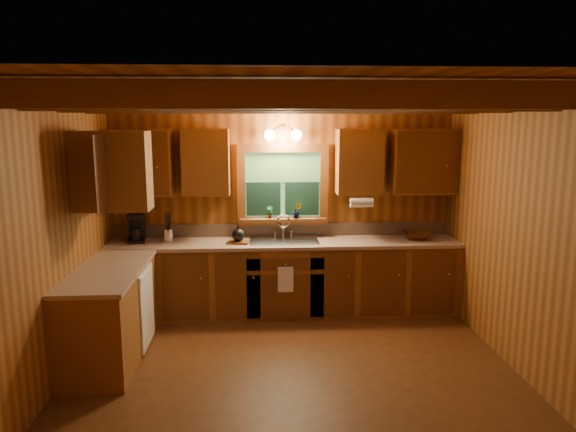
% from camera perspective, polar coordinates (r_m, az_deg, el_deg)
% --- Properties ---
extents(room, '(4.20, 4.20, 4.20)m').
position_cam_1_polar(room, '(4.74, 0.58, -2.31)').
color(room, '#542E14').
rests_on(room, ground).
extents(ceiling_beams, '(4.20, 2.54, 0.18)m').
position_cam_1_polar(ceiling_beams, '(4.63, 0.61, 12.21)').
color(ceiling_beams, brown).
rests_on(ceiling_beams, room).
extents(base_cabinets, '(4.20, 2.22, 0.86)m').
position_cam_1_polar(base_cabinets, '(6.20, -4.87, -7.64)').
color(base_cabinets, brown).
rests_on(base_cabinets, ground).
extents(countertop, '(4.20, 2.24, 0.04)m').
position_cam_1_polar(countertop, '(6.09, -4.81, -3.59)').
color(countertop, tan).
rests_on(countertop, base_cabinets).
extents(backsplash, '(4.20, 0.02, 0.16)m').
position_cam_1_polar(backsplash, '(6.65, -0.57, -1.48)').
color(backsplash, tan).
rests_on(backsplash, room).
extents(dishwasher_panel, '(0.02, 0.60, 0.80)m').
position_cam_1_polar(dishwasher_panel, '(5.74, -14.93, -9.44)').
color(dishwasher_panel, white).
rests_on(dishwasher_panel, base_cabinets).
extents(upper_cabinets, '(4.19, 1.77, 0.78)m').
position_cam_1_polar(upper_cabinets, '(6.07, -5.71, 5.55)').
color(upper_cabinets, brown).
rests_on(upper_cabinets, room).
extents(window, '(1.12, 0.08, 1.00)m').
position_cam_1_polar(window, '(6.54, -0.57, 3.20)').
color(window, brown).
rests_on(window, room).
extents(window_sill, '(1.06, 0.14, 0.04)m').
position_cam_1_polar(window_sill, '(6.56, -0.54, -0.40)').
color(window_sill, brown).
rests_on(window_sill, room).
extents(wall_sconce, '(0.45, 0.21, 0.17)m').
position_cam_1_polar(wall_sconce, '(6.38, -0.52, 8.74)').
color(wall_sconce, black).
rests_on(wall_sconce, room).
extents(paper_towel_roll, '(0.27, 0.11, 0.11)m').
position_cam_1_polar(paper_towel_roll, '(6.35, 7.92, 1.43)').
color(paper_towel_roll, white).
rests_on(paper_towel_roll, upper_cabinets).
extents(dish_towel, '(0.18, 0.01, 0.30)m').
position_cam_1_polar(dish_towel, '(6.16, -0.26, -6.84)').
color(dish_towel, white).
rests_on(dish_towel, base_cabinets).
extents(sink, '(0.82, 0.48, 0.43)m').
position_cam_1_polar(sink, '(6.40, -0.44, -3.08)').
color(sink, silver).
rests_on(sink, countertop).
extents(coffee_maker, '(0.19, 0.24, 0.34)m').
position_cam_1_polar(coffee_maker, '(6.57, -16.02, -1.27)').
color(coffee_maker, black).
rests_on(coffee_maker, countertop).
extents(utensil_crock, '(0.12, 0.12, 0.35)m').
position_cam_1_polar(utensil_crock, '(6.50, -12.80, -1.95)').
color(utensil_crock, silver).
rests_on(utensil_crock, countertop).
extents(cutting_board, '(0.28, 0.22, 0.02)m').
position_cam_1_polar(cutting_board, '(6.31, -5.37, -2.81)').
color(cutting_board, '#592F13').
rests_on(cutting_board, countertop).
extents(teakettle, '(0.15, 0.15, 0.19)m').
position_cam_1_polar(teakettle, '(6.29, -5.38, -2.04)').
color(teakettle, black).
rests_on(teakettle, cutting_board).
extents(wicker_basket, '(0.44, 0.44, 0.09)m').
position_cam_1_polar(wicker_basket, '(6.68, 13.67, -2.04)').
color(wicker_basket, '#48230C').
rests_on(wicker_basket, countertop).
extents(potted_plant_left, '(0.09, 0.06, 0.16)m').
position_cam_1_polar(potted_plant_left, '(6.54, -1.97, 0.44)').
color(potted_plant_left, '#592F13').
rests_on(potted_plant_left, window_sill).
extents(potted_plant_right, '(0.11, 0.09, 0.19)m').
position_cam_1_polar(potted_plant_right, '(6.52, 1.00, 0.59)').
color(potted_plant_right, '#592F13').
rests_on(potted_plant_right, window_sill).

